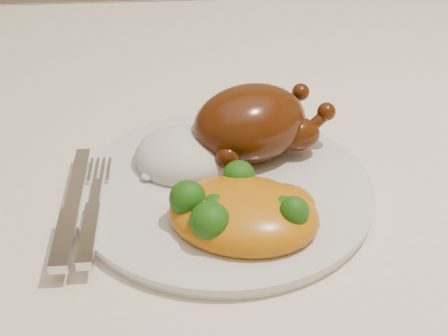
{
  "coord_description": "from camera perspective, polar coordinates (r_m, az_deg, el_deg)",
  "views": [
    {
      "loc": [
        -0.18,
        -0.6,
        1.14
      ],
      "look_at": [
        -0.14,
        -0.09,
        0.8
      ],
      "focal_mm": 50.0,
      "sensor_mm": 36.0,
      "label": 1
    }
  ],
  "objects": [
    {
      "name": "cutlery",
      "position": [
        0.59,
        -13.07,
        -4.49
      ],
      "size": [
        0.04,
        0.19,
        0.01
      ],
      "rotation": [
        0.0,
        0.0,
        0.0
      ],
      "color": "silver",
      "rests_on": "dinner_plate"
    },
    {
      "name": "dining_table",
      "position": [
        0.79,
        9.74,
        -4.07
      ],
      "size": [
        1.6,
        0.9,
        0.76
      ],
      "color": "brown",
      "rests_on": "floor"
    },
    {
      "name": "mac_and_cheese",
      "position": [
        0.57,
        2.01,
        -4.08
      ],
      "size": [
        0.17,
        0.14,
        0.06
      ],
      "rotation": [
        0.0,
        0.0,
        -0.29
      ],
      "color": "orange",
      "rests_on": "dinner_plate"
    },
    {
      "name": "roast_chicken",
      "position": [
        0.66,
        2.68,
        4.17
      ],
      "size": [
        0.17,
        0.14,
        0.08
      ],
      "rotation": [
        0.0,
        0.0,
        0.39
      ],
      "color": "#4E2208",
      "rests_on": "dinner_plate"
    },
    {
      "name": "dinner_plate",
      "position": [
        0.63,
        0.0,
        -1.98
      ],
      "size": [
        0.34,
        0.34,
        0.01
      ],
      "primitive_type": "cylinder",
      "rotation": [
        0.0,
        0.0,
        -0.17
      ],
      "color": "silver",
      "rests_on": "tablecloth"
    },
    {
      "name": "tablecloth",
      "position": [
        0.75,
        10.27,
        0.36
      ],
      "size": [
        1.73,
        1.03,
        0.18
      ],
      "color": "silver",
      "rests_on": "dining_table"
    },
    {
      "name": "rice_mound",
      "position": [
        0.66,
        -3.72,
        1.04
      ],
      "size": [
        0.13,
        0.13,
        0.05
      ],
      "rotation": [
        0.0,
        0.0,
        -0.41
      ],
      "color": "white",
      "rests_on": "dinner_plate"
    }
  ]
}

